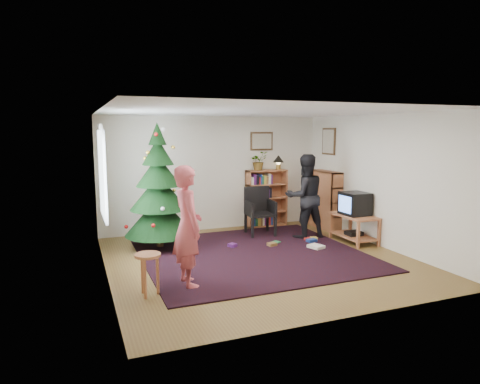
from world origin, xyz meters
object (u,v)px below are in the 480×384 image
object	(u,v)px
tv_stand	(354,226)
crt_tv	(355,204)
armchair	(258,209)
potted_plant	(259,161)
picture_right	(329,141)
stool	(148,263)
person_by_chair	(305,196)
bookshelf_right	(325,199)
bookshelf_back	(266,197)
person_standing	(188,226)
picture_back	(262,141)
christmas_tree	(159,196)
table_lamp	(278,160)

from	to	relation	value
tv_stand	crt_tv	xyz separation A→B (m)	(-0.00, 0.00, 0.44)
armchair	potted_plant	world-z (taller)	potted_plant
picture_right	stool	bearing A→B (deg)	-149.22
stool	picture_right	bearing A→B (deg)	30.78
stool	potted_plant	size ratio (longest dim) A/B	1.36
crt_tv	armchair	size ratio (longest dim) A/B	0.50
armchair	potted_plant	size ratio (longest dim) A/B	2.39
armchair	person_by_chair	size ratio (longest dim) A/B	0.59
picture_right	bookshelf_right	xyz separation A→B (m)	(-0.14, -0.11, -1.29)
crt_tv	armchair	xyz separation A→B (m)	(-1.51, 1.28, -0.23)
tv_stand	armchair	world-z (taller)	armchair
person_by_chair	bookshelf_back	bearing A→B (deg)	-74.63
bookshelf_back	crt_tv	distance (m)	2.21
picture_right	bookshelf_right	world-z (taller)	picture_right
tv_stand	potted_plant	size ratio (longest dim) A/B	2.28
potted_plant	picture_right	bearing A→B (deg)	-22.03
picture_right	person_standing	xyz separation A→B (m)	(-3.92, -2.50, -1.09)
picture_back	picture_right	bearing A→B (deg)	-28.69
tv_stand	potted_plant	xyz separation A→B (m)	(-1.20, 1.96, 1.18)
christmas_tree	stool	size ratio (longest dim) A/B	4.08
bookshelf_back	stool	size ratio (longest dim) A/B	2.26
person_standing	person_by_chair	distance (m)	3.43
tv_stand	crt_tv	world-z (taller)	crt_tv
christmas_tree	crt_tv	world-z (taller)	christmas_tree
bookshelf_back	person_standing	distance (m)	4.08
crt_tv	armchair	distance (m)	1.99
picture_right	person_by_chair	distance (m)	1.63
christmas_tree	table_lamp	xyz separation A→B (m)	(2.95, 0.95, 0.55)
bookshelf_back	bookshelf_right	size ratio (longest dim) A/B	1.00
bookshelf_back	crt_tv	world-z (taller)	bookshelf_back
picture_right	armchair	world-z (taller)	picture_right
stool	table_lamp	world-z (taller)	table_lamp
person_by_chair	potted_plant	world-z (taller)	potted_plant
tv_stand	stool	distance (m)	4.46
picture_right	bookshelf_back	bearing A→B (deg)	154.87
picture_back	table_lamp	bearing A→B (deg)	-20.20
christmas_tree	crt_tv	size ratio (longest dim) A/B	4.61
bookshelf_back	potted_plant	world-z (taller)	potted_plant
crt_tv	stool	world-z (taller)	crt_tv
armchair	table_lamp	world-z (taller)	table_lamp
bookshelf_right	table_lamp	distance (m)	1.38
tv_stand	bookshelf_right	bearing A→B (deg)	84.57
crt_tv	person_by_chair	distance (m)	1.00
bookshelf_back	armchair	size ratio (longest dim) A/B	1.29
crt_tv	bookshelf_right	bearing A→B (deg)	84.44
person_by_chair	christmas_tree	bearing A→B (deg)	-2.93
tv_stand	person_by_chair	bearing A→B (deg)	137.65
bookshelf_right	armchair	xyz separation A→B (m)	(-1.63, 0.02, -0.12)
potted_plant	table_lamp	size ratio (longest dim) A/B	1.27
picture_back	table_lamp	size ratio (longest dim) A/B	1.64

